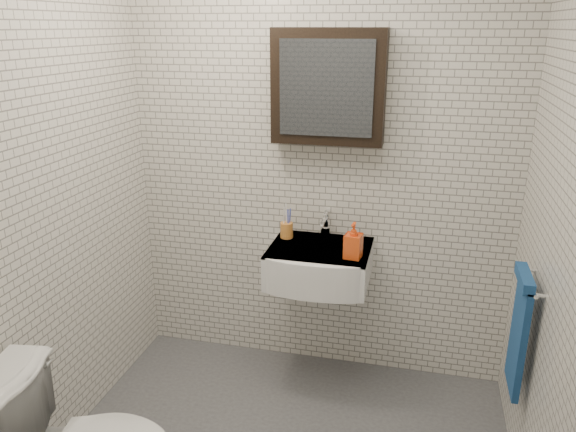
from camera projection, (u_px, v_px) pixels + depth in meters
The scene contains 7 objects.
room_shell at pixel (274, 172), 2.19m from camera, with size 2.22×2.02×2.51m.
washbasin at pixel (318, 266), 3.08m from camera, with size 0.55×0.50×0.20m.
faucet at pixel (325, 226), 3.21m from camera, with size 0.06×0.20×0.15m.
mirror_cabinet at pixel (328, 87), 2.96m from camera, with size 0.60×0.15×0.60m.
towel_rail at pixel (520, 327), 2.52m from camera, with size 0.09×0.30×0.58m.
toothbrush_cup at pixel (287, 229), 3.22m from camera, with size 0.08×0.08×0.20m.
soap_bottle at pixel (353, 240), 2.92m from camera, with size 0.09×0.09×0.19m, color orange.
Camera 1 is at (0.56, -2.06, 2.01)m, focal length 35.00 mm.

